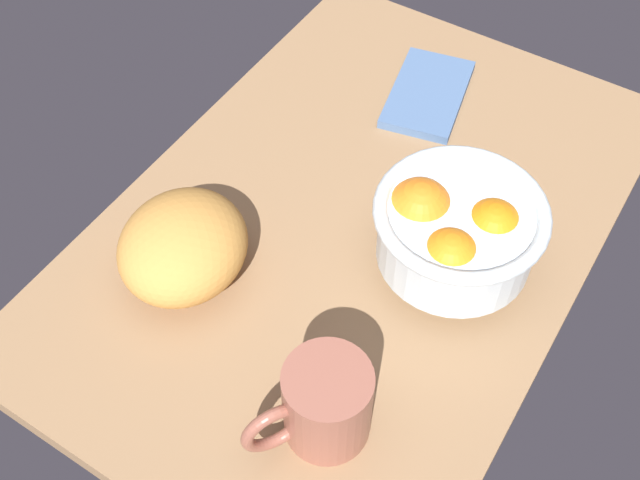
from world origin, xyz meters
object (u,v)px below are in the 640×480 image
Objects in this scene: mug at (324,405)px; napkin_folded at (428,94)px; bread_loaf at (183,246)px; fruit_bowl at (456,230)px.

napkin_folded is at bearing -164.36° from mug.
bread_loaf reaches higher than napkin_folded.
fruit_bowl is 28.68cm from napkin_folded.
mug reaches higher than bread_loaf.
mug is (7.92, 23.09, 0.47)cm from bread_loaf.
mug is (48.01, 13.44, 4.32)cm from napkin_folded.
mug reaches higher than napkin_folded.
fruit_bowl is 1.22× the size of bread_loaf.
bread_loaf is 24.41cm from mug.
mug is (24.27, -1.57, -1.48)cm from fruit_bowl.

